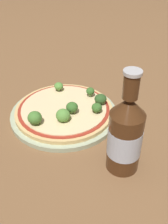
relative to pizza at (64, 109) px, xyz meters
name	(u,v)px	position (x,y,z in m)	size (l,w,h in m)	color
ground_plane	(71,114)	(0.00, 0.02, -0.02)	(3.00, 3.00, 0.00)	brown
plate	(64,113)	(0.00, 0.00, -0.01)	(0.27, 0.27, 0.01)	#A3B293
pizza	(64,109)	(0.00, 0.00, 0.00)	(0.25, 0.25, 0.01)	tan
broccoli_floret_0	(63,115)	(0.05, -0.02, 0.02)	(0.03, 0.03, 0.03)	#7A9E5B
broccoli_floret_1	(58,86)	(-0.08, 0.01, 0.02)	(0.02, 0.02, 0.03)	#7A9E5B
broccoli_floret_2	(101,99)	(0.03, 0.09, 0.02)	(0.03, 0.03, 0.03)	#7A9E5B
broccoli_floret_3	(72,107)	(0.03, 0.01, 0.02)	(0.03, 0.03, 0.03)	#7A9E5B
broccoli_floret_4	(97,108)	(0.06, 0.07, 0.02)	(0.03, 0.03, 0.03)	#7A9E5B
broccoli_floret_5	(35,118)	(0.04, -0.08, 0.02)	(0.03, 0.03, 0.03)	#7A9E5B
broccoli_floret_6	(90,91)	(-0.02, 0.08, 0.02)	(0.02, 0.02, 0.03)	#7A9E5B
beer_bottle	(125,135)	(0.21, 0.04, 0.06)	(0.07, 0.07, 0.22)	#472814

